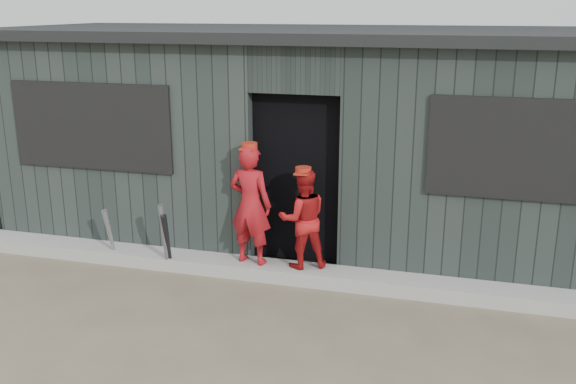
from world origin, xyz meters
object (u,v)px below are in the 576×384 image
(bat_mid, at_px, (164,238))
(dugout, at_px, (323,135))
(bat_left, at_px, (110,236))
(player_red_right, at_px, (303,219))
(bat_right, at_px, (168,243))
(player_grey_back, at_px, (314,211))
(player_red_left, at_px, (250,205))

(bat_mid, distance_m, dugout, 2.49)
(bat_left, xyz_separation_m, player_red_right, (2.24, 0.16, 0.35))
(bat_mid, bearing_deg, bat_right, 32.82)
(bat_left, height_order, dugout, dugout)
(bat_mid, xyz_separation_m, player_grey_back, (1.51, 0.76, 0.20))
(bat_left, relative_size, player_red_left, 0.52)
(player_red_left, height_order, player_red_right, player_red_left)
(player_red_left, bearing_deg, bat_left, 13.13)
(player_grey_back, bearing_deg, player_red_right, 78.25)
(player_red_left, xyz_separation_m, player_grey_back, (0.58, 0.54, -0.19))
(bat_left, relative_size, dugout, 0.08)
(bat_mid, distance_m, bat_right, 0.06)
(bat_right, bearing_deg, player_red_left, 12.51)
(bat_left, height_order, player_grey_back, player_grey_back)
(bat_right, relative_size, player_grey_back, 0.59)
(player_red_right, bearing_deg, bat_mid, -15.04)
(bat_right, bearing_deg, bat_mid, -147.18)
(bat_right, xyz_separation_m, player_red_left, (0.91, 0.20, 0.45))
(bat_mid, height_order, player_red_left, player_red_left)
(player_red_left, relative_size, dugout, 0.16)
(bat_mid, bearing_deg, player_red_left, 13.18)
(player_red_right, bearing_deg, dugout, -109.48)
(bat_left, bearing_deg, dugout, 40.66)
(player_grey_back, bearing_deg, bat_right, 14.71)
(bat_left, bearing_deg, player_grey_back, 16.71)
(bat_mid, xyz_separation_m, player_red_right, (1.51, 0.26, 0.28))
(bat_left, bearing_deg, bat_mid, -7.11)
(bat_mid, relative_size, dugout, 0.10)
(player_red_left, bearing_deg, player_red_right, -167.66)
(player_grey_back, xyz_separation_m, dugout, (-0.15, 1.13, 0.67))
(player_red_left, distance_m, player_grey_back, 0.82)
(player_red_right, distance_m, player_grey_back, 0.51)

